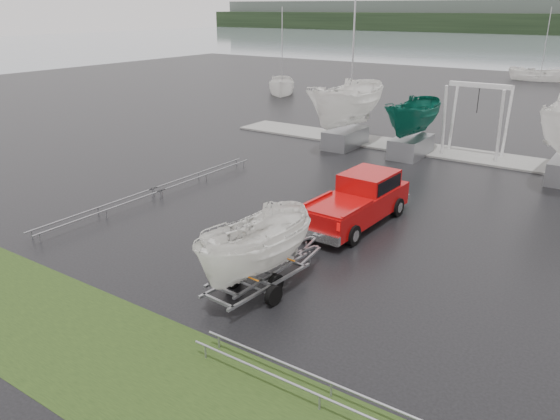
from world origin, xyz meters
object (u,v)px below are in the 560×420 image
(pickup_truck, at_px, (360,198))
(trailer_parked, at_px, (256,207))
(trailer_hitched, at_px, (257,200))
(boat_hoist, at_px, (477,110))

(pickup_truck, bearing_deg, trailer_parked, -86.71)
(trailer_hitched, bearing_deg, boat_hoist, 89.24)
(pickup_truck, distance_m, trailer_hitched, 6.55)
(pickup_truck, bearing_deg, trailer_hitched, -90.00)
(boat_hoist, bearing_deg, trailer_parked, -91.79)
(trailer_parked, xyz_separation_m, boat_hoist, (0.61, 19.50, -0.06))
(trailer_parked, bearing_deg, trailer_hitched, 128.09)
(pickup_truck, height_order, boat_hoist, boat_hoist)
(pickup_truck, relative_size, trailer_parked, 1.14)
(trailer_parked, bearing_deg, pickup_truck, 96.07)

